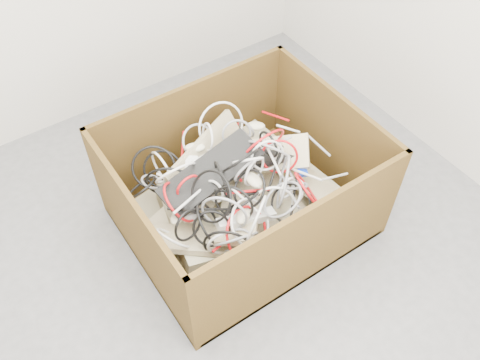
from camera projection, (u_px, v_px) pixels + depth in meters
ground at (223, 281)px, 2.44m from camera, size 3.00×3.00×0.00m
room_shell at (212, 66)px, 1.49m from camera, size 3.04×3.04×2.50m
cardboard_box at (240, 203)px, 2.56m from camera, size 1.12×0.94×0.59m
keyboard_pile at (243, 184)px, 2.47m from camera, size 1.01×0.81×0.40m
mice_scatter at (237, 190)px, 2.35m from camera, size 0.72×0.67×0.20m
power_strip_left at (191, 188)px, 2.36m from camera, size 0.22×0.30×0.13m
power_strip_right at (246, 219)px, 2.24m from camera, size 0.28×0.11×0.09m
vga_plug at (303, 173)px, 2.44m from camera, size 0.06×0.05×0.03m
cable_tangle at (231, 187)px, 2.31m from camera, size 1.00×0.79×0.42m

